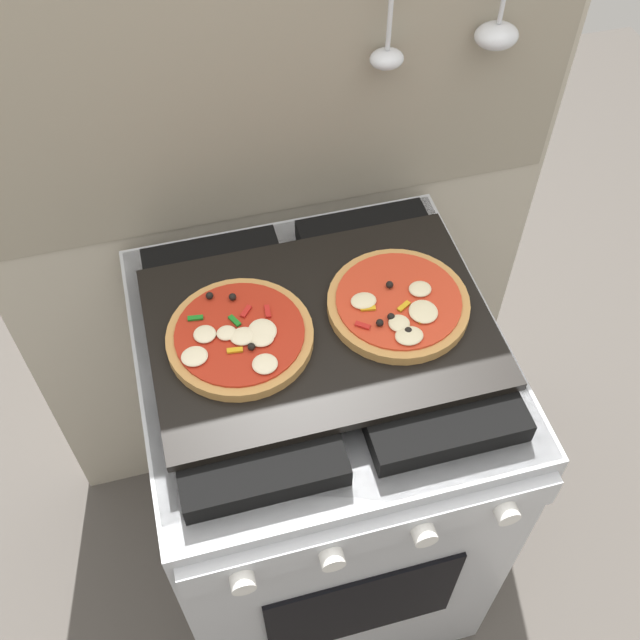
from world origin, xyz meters
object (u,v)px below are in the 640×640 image
at_px(pizza_right, 399,304).
at_px(stove, 320,464).
at_px(pizza_left, 240,337).
at_px(baking_tray, 320,327).

bearing_deg(pizza_right, stove, 179.82).
distance_m(stove, pizza_left, 0.49).
bearing_deg(pizza_left, pizza_right, 0.18).
distance_m(stove, baking_tray, 0.46).
relative_size(pizza_left, pizza_right, 1.00).
bearing_deg(baking_tray, pizza_left, -178.72).
bearing_deg(stove, pizza_right, -0.18).
distance_m(baking_tray, pizza_right, 0.13).
relative_size(baking_tray, pizza_left, 2.36).
distance_m(pizza_left, pizza_right, 0.26).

